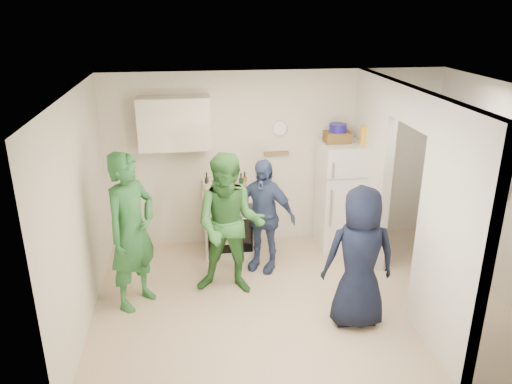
# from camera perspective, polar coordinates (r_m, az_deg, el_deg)

# --- Properties ---
(floor) EXTENTS (4.80, 4.80, 0.00)m
(floor) POSITION_cam_1_polar(r_m,az_deg,el_deg) (6.17, 4.85, -12.04)
(floor) COLOR tan
(floor) RESTS_ON ground
(wall_back) EXTENTS (4.80, 0.00, 4.80)m
(wall_back) POSITION_cam_1_polar(r_m,az_deg,el_deg) (7.17, 2.26, 3.82)
(wall_back) COLOR silver
(wall_back) RESTS_ON floor
(wall_front) EXTENTS (4.80, 0.00, 4.80)m
(wall_front) POSITION_cam_1_polar(r_m,az_deg,el_deg) (4.13, 10.46, -9.98)
(wall_front) COLOR silver
(wall_front) RESTS_ON floor
(wall_left) EXTENTS (0.00, 3.40, 3.40)m
(wall_left) POSITION_cam_1_polar(r_m,az_deg,el_deg) (5.60, -19.52, -2.38)
(wall_left) COLOR silver
(wall_left) RESTS_ON floor
(wall_right) EXTENTS (0.00, 3.40, 3.40)m
(wall_right) POSITION_cam_1_polar(r_m,az_deg,el_deg) (6.55, 26.18, -0.04)
(wall_right) COLOR silver
(wall_right) RESTS_ON floor
(ceiling) EXTENTS (4.80, 4.80, 0.00)m
(ceiling) POSITION_cam_1_polar(r_m,az_deg,el_deg) (5.26, 5.68, 11.52)
(ceiling) COLOR white
(ceiling) RESTS_ON wall_back
(partition_pier_back) EXTENTS (0.12, 1.20, 2.50)m
(partition_pier_back) POSITION_cam_1_polar(r_m,az_deg,el_deg) (6.93, 12.96, 2.69)
(partition_pier_back) COLOR silver
(partition_pier_back) RESTS_ON floor
(partition_pier_front) EXTENTS (0.12, 1.20, 2.50)m
(partition_pier_front) POSITION_cam_1_polar(r_m,az_deg,el_deg) (5.07, 21.43, -5.06)
(partition_pier_front) COLOR silver
(partition_pier_front) RESTS_ON floor
(partition_header) EXTENTS (0.12, 1.00, 0.40)m
(partition_header) POSITION_cam_1_polar(r_m,az_deg,el_deg) (5.69, 17.62, 9.31)
(partition_header) COLOR silver
(partition_header) RESTS_ON partition_pier_back
(stove) EXTENTS (0.70, 0.59, 0.84)m
(stove) POSITION_cam_1_polar(r_m,az_deg,el_deg) (7.07, -3.15, -3.64)
(stove) COLOR white
(stove) RESTS_ON floor
(upper_cabinet) EXTENTS (0.95, 0.34, 0.70)m
(upper_cabinet) POSITION_cam_1_polar(r_m,az_deg,el_deg) (6.74, -9.31, 7.75)
(upper_cabinet) COLOR silver
(upper_cabinet) RESTS_ON wall_back
(fridge) EXTENTS (0.64, 0.62, 1.55)m
(fridge) POSITION_cam_1_polar(r_m,az_deg,el_deg) (7.20, 9.77, -0.41)
(fridge) COLOR silver
(fridge) RESTS_ON floor
(wicker_basket) EXTENTS (0.35, 0.25, 0.15)m
(wicker_basket) POSITION_cam_1_polar(r_m,az_deg,el_deg) (6.96, 9.28, 6.22)
(wicker_basket) COLOR brown
(wicker_basket) RESTS_ON fridge
(blue_bowl) EXTENTS (0.24, 0.24, 0.11)m
(blue_bowl) POSITION_cam_1_polar(r_m,az_deg,el_deg) (6.93, 9.34, 7.26)
(blue_bowl) COLOR navy
(blue_bowl) RESTS_ON wicker_basket
(yellow_cup_stack_top) EXTENTS (0.09, 0.09, 0.25)m
(yellow_cup_stack_top) POSITION_cam_1_polar(r_m,az_deg,el_deg) (6.91, 12.22, 6.35)
(yellow_cup_stack_top) COLOR #FEB015
(yellow_cup_stack_top) RESTS_ON fridge
(wall_clock) EXTENTS (0.22, 0.02, 0.22)m
(wall_clock) POSITION_cam_1_polar(r_m,az_deg,el_deg) (7.04, 2.74, 7.30)
(wall_clock) COLOR white
(wall_clock) RESTS_ON wall_back
(spice_shelf) EXTENTS (0.35, 0.08, 0.03)m
(spice_shelf) POSITION_cam_1_polar(r_m,az_deg,el_deg) (7.09, 2.34, 4.48)
(spice_shelf) COLOR olive
(spice_shelf) RESTS_ON wall_back
(nook_window) EXTENTS (0.03, 0.70, 0.80)m
(nook_window) POSITION_cam_1_polar(r_m,az_deg,el_deg) (6.58, 25.66, 3.83)
(nook_window) COLOR black
(nook_window) RESTS_ON wall_right
(nook_window_frame) EXTENTS (0.04, 0.76, 0.86)m
(nook_window_frame) POSITION_cam_1_polar(r_m,az_deg,el_deg) (6.57, 25.55, 3.82)
(nook_window_frame) COLOR white
(nook_window_frame) RESTS_ON wall_right
(nook_valance) EXTENTS (0.04, 0.82, 0.18)m
(nook_valance) POSITION_cam_1_polar(r_m,az_deg,el_deg) (6.47, 25.84, 6.78)
(nook_valance) COLOR white
(nook_valance) RESTS_ON wall_right
(yellow_cup_stack_stove) EXTENTS (0.09, 0.09, 0.25)m
(yellow_cup_stack_stove) POSITION_cam_1_polar(r_m,az_deg,el_deg) (6.65, -4.12, -0.19)
(yellow_cup_stack_stove) COLOR gold
(yellow_cup_stack_stove) RESTS_ON stove
(red_cup) EXTENTS (0.09, 0.09, 0.12)m
(red_cup) POSITION_cam_1_polar(r_m,az_deg,el_deg) (6.72, -1.22, -0.51)
(red_cup) COLOR red
(red_cup) RESTS_ON stove
(person_green_left) EXTENTS (0.77, 0.81, 1.86)m
(person_green_left) POSITION_cam_1_polar(r_m,az_deg,el_deg) (5.80, -14.01, -4.41)
(person_green_left) COLOR #2D703B
(person_green_left) RESTS_ON floor
(person_green_center) EXTENTS (0.98, 0.84, 1.75)m
(person_green_center) POSITION_cam_1_polar(r_m,az_deg,el_deg) (5.91, -3.02, -3.83)
(person_green_center) COLOR #337536
(person_green_center) RESTS_ON floor
(person_denim) EXTENTS (0.95, 0.78, 1.52)m
(person_denim) POSITION_cam_1_polar(r_m,az_deg,el_deg) (6.47, 0.76, -2.69)
(person_denim) COLOR navy
(person_denim) RESTS_ON floor
(person_navy) EXTENTS (0.81, 0.56, 1.59)m
(person_navy) POSITION_cam_1_polar(r_m,az_deg,el_deg) (5.46, 11.75, -7.40)
(person_navy) COLOR black
(person_navy) RESTS_ON floor
(person_nook) EXTENTS (0.68, 1.13, 1.70)m
(person_nook) POSITION_cam_1_polar(r_m,az_deg,el_deg) (6.86, 20.61, -1.90)
(person_nook) COLOR black
(person_nook) RESTS_ON floor
(bottle_a) EXTENTS (0.06, 0.06, 0.31)m
(bottle_a) POSITION_cam_1_polar(r_m,az_deg,el_deg) (6.97, -5.63, 1.02)
(bottle_a) COLOR brown
(bottle_a) RESTS_ON stove
(bottle_b) EXTENTS (0.08, 0.08, 0.26)m
(bottle_b) POSITION_cam_1_polar(r_m,az_deg,el_deg) (6.79, -4.80, 0.26)
(bottle_b) COLOR #1B512D
(bottle_b) RESTS_ON stove
(bottle_c) EXTENTS (0.07, 0.07, 0.29)m
(bottle_c) POSITION_cam_1_polar(r_m,az_deg,el_deg) (6.99, -4.02, 1.01)
(bottle_c) COLOR silver
(bottle_c) RESTS_ON stove
(bottle_d) EXTENTS (0.07, 0.07, 0.33)m
(bottle_d) POSITION_cam_1_polar(r_m,az_deg,el_deg) (6.80, -3.16, 0.64)
(bottle_d) COLOR brown
(bottle_d) RESTS_ON stove
(bottle_e) EXTENTS (0.08, 0.08, 0.28)m
(bottle_e) POSITION_cam_1_polar(r_m,az_deg,el_deg) (7.05, -2.45, 1.22)
(bottle_e) COLOR #A7AEB9
(bottle_e) RESTS_ON stove
(bottle_f) EXTENTS (0.06, 0.06, 0.32)m
(bottle_f) POSITION_cam_1_polar(r_m,az_deg,el_deg) (6.90, -1.72, 0.93)
(bottle_f) COLOR #12331F
(bottle_f) RESTS_ON stove
(bottle_g) EXTENTS (0.07, 0.07, 0.30)m
(bottle_g) POSITION_cam_1_polar(r_m,az_deg,el_deg) (7.01, -1.30, 1.18)
(bottle_g) COLOR #A37A35
(bottle_g) RESTS_ON stove
(bottle_h) EXTENTS (0.08, 0.08, 0.32)m
(bottle_h) POSITION_cam_1_polar(r_m,az_deg,el_deg) (6.73, -5.67, 0.33)
(bottle_h) COLOR silver
(bottle_h) RESTS_ON stove
(bottle_i) EXTENTS (0.07, 0.07, 0.24)m
(bottle_i) POSITION_cam_1_polar(r_m,az_deg,el_deg) (6.96, -2.93, 0.76)
(bottle_i) COLOR #602210
(bottle_i) RESTS_ON stove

